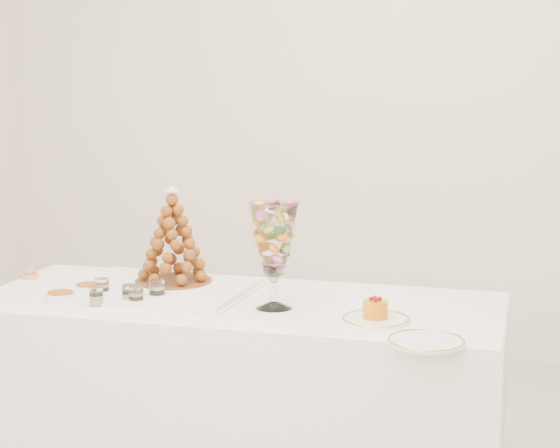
% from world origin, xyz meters
% --- Properties ---
extents(buffet_table, '(1.86, 0.84, 0.69)m').
position_xyz_m(buffet_table, '(-0.15, 0.19, 0.34)').
color(buffet_table, white).
rests_on(buffet_table, ground).
extents(lace_tray, '(0.64, 0.48, 0.02)m').
position_xyz_m(lace_tray, '(-0.47, 0.21, 0.70)').
color(lace_tray, white).
rests_on(lace_tray, buffet_table).
extents(macaron_vase, '(0.16, 0.16, 0.36)m').
position_xyz_m(macaron_vase, '(0.00, 0.13, 0.92)').
color(macaron_vase, white).
rests_on(macaron_vase, buffet_table).
extents(cake_plate, '(0.22, 0.22, 0.01)m').
position_xyz_m(cake_plate, '(0.36, 0.08, 0.69)').
color(cake_plate, white).
rests_on(cake_plate, buffet_table).
extents(spare_plate, '(0.23, 0.23, 0.01)m').
position_xyz_m(spare_plate, '(0.56, -0.11, 0.69)').
color(spare_plate, white).
rests_on(spare_plate, buffet_table).
extents(pink_tart, '(0.07, 0.07, 0.04)m').
position_xyz_m(pink_tart, '(-1.02, 0.24, 0.71)').
color(pink_tart, tan).
rests_on(pink_tart, buffet_table).
extents(verrine_a, '(0.06, 0.06, 0.06)m').
position_xyz_m(verrine_a, '(-0.62, 0.08, 0.72)').
color(verrine_a, white).
rests_on(verrine_a, buffet_table).
extents(verrine_b, '(0.06, 0.06, 0.07)m').
position_xyz_m(verrine_b, '(-0.48, 0.02, 0.72)').
color(verrine_b, white).
rests_on(verrine_b, buffet_table).
extents(verrine_c, '(0.06, 0.06, 0.07)m').
position_xyz_m(verrine_c, '(-0.41, 0.10, 0.73)').
color(verrine_c, white).
rests_on(verrine_c, buffet_table).
extents(verrine_d, '(0.05, 0.05, 0.06)m').
position_xyz_m(verrine_d, '(-0.58, -0.03, 0.72)').
color(verrine_d, white).
rests_on(verrine_d, buffet_table).
extents(verrine_e, '(0.06, 0.06, 0.07)m').
position_xyz_m(verrine_e, '(-0.45, 0.01, 0.72)').
color(verrine_e, white).
rests_on(verrine_e, buffet_table).
extents(ramekin_back, '(0.10, 0.10, 0.03)m').
position_xyz_m(ramekin_back, '(-0.69, 0.11, 0.70)').
color(ramekin_back, white).
rests_on(ramekin_back, buffet_table).
extents(ramekin_front, '(0.10, 0.10, 0.03)m').
position_xyz_m(ramekin_front, '(-0.72, -0.03, 0.70)').
color(ramekin_front, white).
rests_on(ramekin_front, buffet_table).
extents(croquembouche, '(0.28, 0.28, 0.35)m').
position_xyz_m(croquembouche, '(-0.44, 0.29, 0.88)').
color(croquembouche, brown).
rests_on(croquembouche, lace_tray).
extents(mousse_cake, '(0.08, 0.08, 0.07)m').
position_xyz_m(mousse_cake, '(0.36, 0.08, 0.73)').
color(mousse_cake, orange).
rests_on(mousse_cake, cake_plate).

